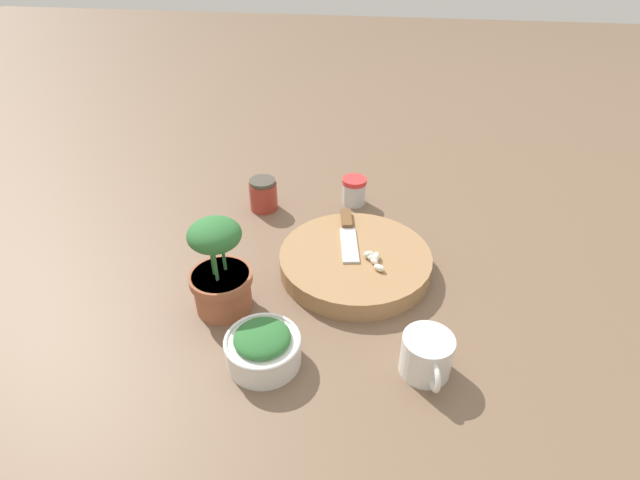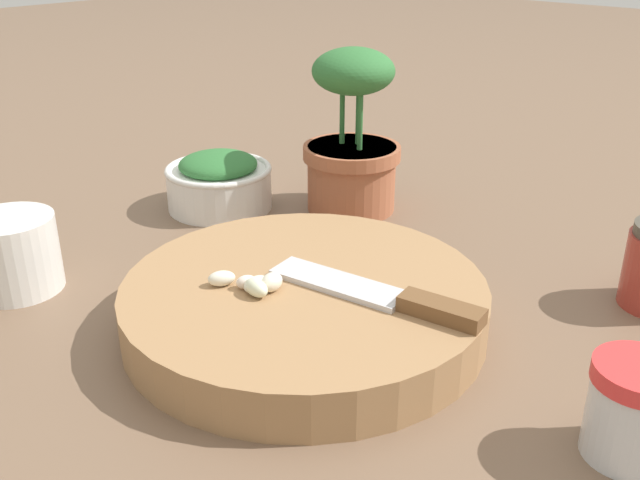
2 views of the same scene
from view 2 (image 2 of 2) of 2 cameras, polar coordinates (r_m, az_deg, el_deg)
ground_plane at (r=0.66m, az=3.00°, el=-4.91°), size 5.00×5.00×0.00m
cutting_board at (r=0.61m, az=-1.25°, el=-5.16°), size 0.31×0.31×0.04m
chef_knife at (r=0.58m, az=5.30°, el=-4.47°), size 0.19×0.06×0.01m
garlic_cloves at (r=0.59m, az=-5.45°, el=-3.46°), size 0.06×0.05×0.02m
herb_bowl at (r=0.87m, az=-8.08°, el=4.67°), size 0.13×0.13×0.07m
spice_jar at (r=0.51m, az=23.76°, el=-12.38°), size 0.06×0.06×0.07m
coffee_mug at (r=0.73m, az=-23.42°, el=-0.99°), size 0.11×0.08×0.07m
potted_herb at (r=0.84m, az=2.58°, el=7.75°), size 0.12×0.12×0.19m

